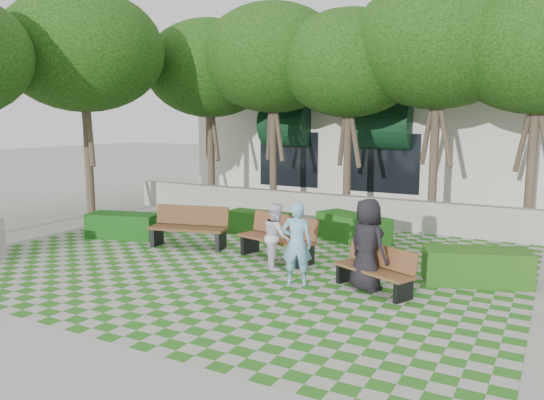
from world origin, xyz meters
The scene contains 17 objects.
ground centered at (0.00, 0.00, 0.00)m, with size 90.00×90.00×0.00m, color gray.
lawn centered at (0.00, 1.00, 0.01)m, with size 12.00×12.00×0.00m, color #2B721E.
sidewalk_south centered at (0.00, -4.70, 0.01)m, with size 16.00×2.00×0.01m, color #9E9B93.
sidewalk_west centered at (-7.20, 1.00, 0.01)m, with size 2.00×12.00×0.01m, color #9E9B93.
retaining_wall centered at (0.00, 6.20, 0.45)m, with size 15.00×0.36×0.90m, color #9E9B93.
bench_east centered at (3.30, 0.48, 0.41)m, with size 1.71×1.16×0.86m.
bench_mid centered at (0.61, 1.62, 0.49)m, with size 2.05×1.11×1.02m.
bench_west centered at (-1.94, 1.58, 0.50)m, with size 2.07×1.10×1.04m.
hedge_east centered at (4.92, 1.84, 0.35)m, with size 2.00×0.80×0.70m, color #204E14.
hedge_midright centered at (1.52, 4.11, 0.36)m, with size 2.06×0.82×0.72m, color #184D14.
hedge_midleft centered at (-1.16, 3.77, 0.32)m, with size 1.80×0.72×0.63m, color #1A4B14.
hedge_west centered at (-4.17, 1.53, 0.34)m, with size 1.92×0.77×0.67m, color #124512.
person_blue centered at (1.83, 0.09, 0.83)m, with size 0.61×0.40×1.67m, color #73B0D2.
person_dark centered at (3.14, 0.45, 0.88)m, with size 0.86×0.56×1.77m, color black.
person_white centered at (0.92, 0.93, 0.72)m, with size 0.70×0.54×1.44m, color white.
tree_row centered at (-1.86, 5.95, 5.18)m, with size 17.70×13.40×7.41m.
building centered at (0.93, 14.08, 2.52)m, with size 18.00×8.92×5.15m.
Camera 1 is at (6.26, -8.98, 3.25)m, focal length 35.00 mm.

